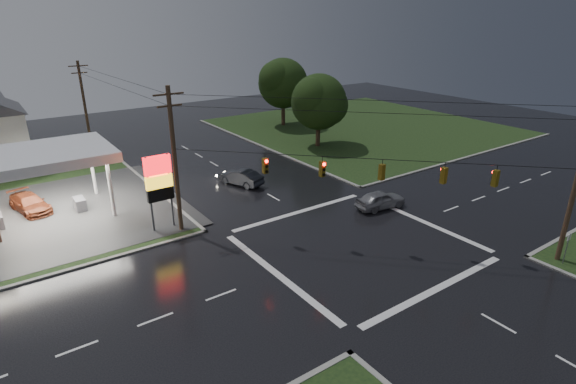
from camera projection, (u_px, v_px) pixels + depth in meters
ground at (357, 244)px, 32.54m from camera, size 120.00×120.00×0.00m
grass_ne at (364, 127)px, 66.22m from camera, size 36.00×36.00×0.08m
pylon_sign at (159, 180)px, 33.41m from camera, size 2.00×0.35×6.00m
utility_pole_nw at (175, 159)px, 32.56m from camera, size 2.20×0.32×11.00m
utility_pole_n at (84, 104)px, 54.30m from camera, size 2.20×0.32×10.50m
traffic_signals at (363, 159)px, 30.15m from camera, size 26.87×26.87×1.47m
tree_ne_near at (320, 102)px, 54.78m from camera, size 7.99×6.80×8.98m
tree_ne_far at (284, 83)px, 65.29m from camera, size 8.46×7.20×9.80m
car_north at (240, 177)px, 43.66m from camera, size 3.20×4.94×1.54m
car_crossing at (380, 200)px, 38.38m from camera, size 4.66×2.30×1.53m
car_pump at (30, 203)px, 37.68m from camera, size 3.20×5.39×1.47m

